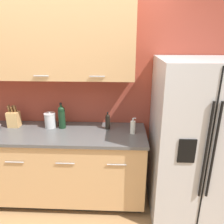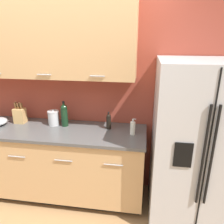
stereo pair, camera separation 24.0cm
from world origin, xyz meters
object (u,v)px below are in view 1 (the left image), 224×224
object	(u,v)px
refrigerator	(195,141)
wine_bottle	(62,117)
knife_block	(14,119)
oil_bottle	(108,121)
steel_canister	(50,120)
soap_dispenser	(133,127)

from	to	relation	value
refrigerator	wine_bottle	world-z (taller)	refrigerator
knife_block	oil_bottle	world-z (taller)	knife_block
steel_canister	refrigerator	bearing A→B (deg)	-6.92
refrigerator	knife_block	xyz separation A→B (m)	(-2.10, 0.20, 0.14)
oil_bottle	steel_canister	distance (m)	0.69
oil_bottle	refrigerator	bearing A→B (deg)	-10.63
refrigerator	soap_dispenser	world-z (taller)	refrigerator
knife_block	soap_dispenser	size ratio (longest dim) A/B	1.49
knife_block	steel_canister	xyz separation A→B (m)	(0.44, -0.00, -0.01)
wine_bottle	soap_dispenser	world-z (taller)	wine_bottle
soap_dispenser	oil_bottle	distance (m)	0.31
wine_bottle	oil_bottle	distance (m)	0.55
wine_bottle	knife_block	bearing A→B (deg)	178.97
oil_bottle	soap_dispenser	bearing A→B (deg)	-21.03
soap_dispenser	steel_canister	bearing A→B (deg)	172.39
knife_block	refrigerator	bearing A→B (deg)	-5.48
refrigerator	oil_bottle	bearing A→B (deg)	169.37
soap_dispenser	wine_bottle	bearing A→B (deg)	171.77
refrigerator	steel_canister	world-z (taller)	refrigerator
refrigerator	wine_bottle	distance (m)	1.54
wine_bottle	steel_canister	xyz separation A→B (m)	(-0.15, 0.01, -0.05)
knife_block	wine_bottle	size ratio (longest dim) A/B	0.90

